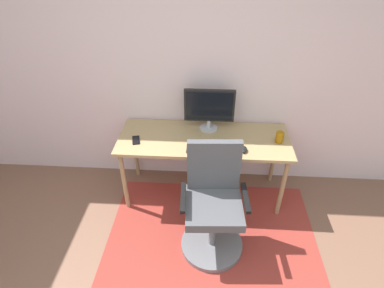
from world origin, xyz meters
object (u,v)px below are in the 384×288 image
(computer_mouse, at_px, (244,149))
(cell_phone, at_px, (136,140))
(coffee_cup, at_px, (280,137))
(desk, at_px, (204,144))
(keyboard, at_px, (210,149))
(office_chair, at_px, (213,210))
(monitor, at_px, (209,107))

(computer_mouse, xyz_separation_m, cell_phone, (-1.02, 0.10, -0.01))
(coffee_cup, height_order, cell_phone, coffee_cup)
(coffee_cup, bearing_deg, desk, 178.31)
(computer_mouse, bearing_deg, keyboard, -179.68)
(cell_phone, bearing_deg, office_chair, -50.07)
(keyboard, distance_m, coffee_cup, 0.67)
(monitor, distance_m, keyboard, 0.43)
(coffee_cup, bearing_deg, monitor, 163.87)
(computer_mouse, height_order, coffee_cup, coffee_cup)
(cell_phone, xyz_separation_m, office_chair, (0.75, -0.56, -0.31))
(cell_phone, bearing_deg, coffee_cup, -10.83)
(computer_mouse, bearing_deg, cell_phone, 174.29)
(keyboard, height_order, office_chair, office_chair)
(monitor, distance_m, computer_mouse, 0.54)
(cell_phone, height_order, office_chair, office_chair)
(coffee_cup, bearing_deg, office_chair, -134.28)
(cell_phone, bearing_deg, monitor, 7.01)
(desk, bearing_deg, office_chair, -80.70)
(keyboard, relative_size, coffee_cup, 4.02)
(monitor, relative_size, coffee_cup, 4.57)
(computer_mouse, bearing_deg, monitor, 132.37)
(coffee_cup, relative_size, cell_phone, 0.76)
(office_chair, bearing_deg, monitor, 91.07)
(desk, distance_m, computer_mouse, 0.42)
(desk, xyz_separation_m, computer_mouse, (0.37, -0.19, 0.08))
(computer_mouse, height_order, cell_phone, computer_mouse)
(desk, distance_m, monitor, 0.36)
(coffee_cup, bearing_deg, cell_phone, -177.30)
(desk, xyz_separation_m, coffee_cup, (0.71, -0.02, 0.12))
(desk, distance_m, office_chair, 0.69)
(keyboard, relative_size, office_chair, 0.42)
(monitor, xyz_separation_m, coffee_cup, (0.67, -0.19, -0.19))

